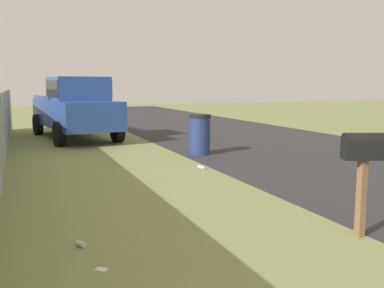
{
  "coord_description": "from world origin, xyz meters",
  "views": [
    {
      "loc": [
        0.1,
        2.83,
        1.84
      ],
      "look_at": [
        6.19,
        0.41,
        0.93
      ],
      "focal_mm": 40.31,
      "sensor_mm": 36.0,
      "label": 1
    }
  ],
  "objects": [
    {
      "name": "mailbox",
      "position": [
        4.04,
        -0.93,
        1.02
      ],
      "size": [
        0.35,
        0.53,
        1.28
      ],
      "rotation": [
        0.0,
        0.0,
        -0.34
      ],
      "color": "brown",
      "rests_on": "ground"
    },
    {
      "name": "pickup_truck",
      "position": [
        15.15,
        1.1,
        1.1
      ],
      "size": [
        5.43,
        2.66,
        2.09
      ],
      "rotation": [
        0.0,
        0.0,
        3.28
      ],
      "color": "#284793",
      "rests_on": "ground"
    },
    {
      "name": "trash_bin",
      "position": [
        10.5,
        -1.52,
        0.54
      ],
      "size": [
        0.58,
        0.58,
        1.07
      ],
      "color": "navy",
      "rests_on": "ground"
    },
    {
      "name": "fence_section",
      "position": [
        9.25,
        3.23,
        0.9
      ],
      "size": [
        20.15,
        0.07,
        1.66
      ],
      "color": "#9EA3A8",
      "rests_on": "ground"
    },
    {
      "name": "litter_bottle_midfield_a",
      "position": [
        8.67,
        -0.81,
        0.04
      ],
      "size": [
        0.23,
        0.13,
        0.07
      ],
      "primitive_type": "cylinder",
      "rotation": [
        0.0,
        1.57,
        0.3
      ],
      "color": "#B2D8BF",
      "rests_on": "ground"
    },
    {
      "name": "litter_wrapper_near_hydrant",
      "position": [
        4.25,
        2.16,
        0.0
      ],
      "size": [
        0.14,
        0.15,
        0.01
      ],
      "primitive_type": "cube",
      "rotation": [
        0.0,
        0.0,
        3.97
      ],
      "color": "silver",
      "rests_on": "ground"
    },
    {
      "name": "litter_can_far_scatter",
      "position": [
        4.95,
        2.27,
        0.03
      ],
      "size": [
        0.14,
        0.12,
        0.07
      ],
      "primitive_type": "cylinder",
      "rotation": [
        0.0,
        1.57,
        3.67
      ],
      "color": "silver",
      "rests_on": "ground"
    }
  ]
}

